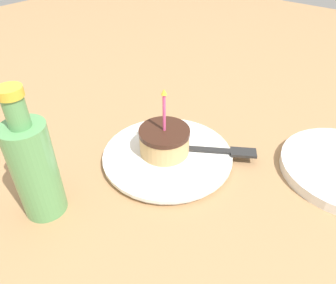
{
  "coord_description": "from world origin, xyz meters",
  "views": [
    {
      "loc": [
        0.35,
        0.29,
        0.38
      ],
      "look_at": [
        -0.0,
        0.01,
        0.04
      ],
      "focal_mm": 35.0,
      "sensor_mm": 36.0,
      "label": 1
    }
  ],
  "objects_px": {
    "plate": "(168,155)",
    "cake_slice": "(163,140)",
    "bottle": "(34,167)",
    "fork": "(211,150)"
  },
  "relations": [
    {
      "from": "plate",
      "to": "cake_slice",
      "type": "distance_m",
      "value": 0.03
    },
    {
      "from": "cake_slice",
      "to": "bottle",
      "type": "distance_m",
      "value": 0.22
    },
    {
      "from": "cake_slice",
      "to": "bottle",
      "type": "relative_size",
      "value": 0.61
    },
    {
      "from": "plate",
      "to": "bottle",
      "type": "bearing_deg",
      "value": -18.78
    },
    {
      "from": "plate",
      "to": "cake_slice",
      "type": "bearing_deg",
      "value": -77.85
    },
    {
      "from": "plate",
      "to": "fork",
      "type": "xyz_separation_m",
      "value": [
        -0.05,
        0.06,
        0.01
      ]
    },
    {
      "from": "cake_slice",
      "to": "bottle",
      "type": "bearing_deg",
      "value": -16.47
    },
    {
      "from": "plate",
      "to": "fork",
      "type": "height_order",
      "value": "fork"
    },
    {
      "from": "bottle",
      "to": "plate",
      "type": "bearing_deg",
      "value": 161.22
    },
    {
      "from": "fork",
      "to": "bottle",
      "type": "height_order",
      "value": "bottle"
    }
  ]
}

